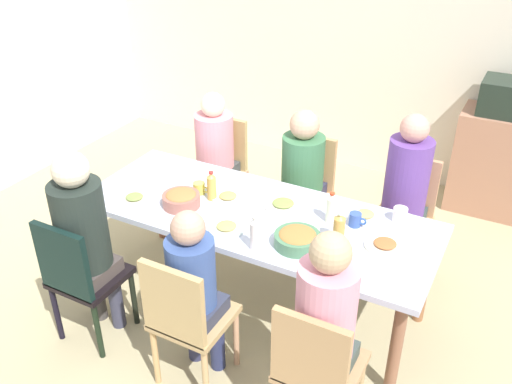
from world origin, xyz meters
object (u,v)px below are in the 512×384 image
(chair_2, at_px, (221,165))
(plate_5, at_px, (385,245))
(plate_0, at_px, (135,198))
(bottle_2, at_px, (339,228))
(dining_table, at_px, (256,222))
(chair_0, at_px, (316,367))
(bowl_0, at_px, (297,239))
(bowl_1, at_px, (181,199))
(chair_5, at_px, (186,316))
(plate_1, at_px, (228,197))
(side_cabinet, at_px, (496,163))
(chair_3, at_px, (404,211))
(plate_3, at_px, (365,215))
(person_3, at_px, (406,187))
(plate_2, at_px, (283,205))
(cup_2, at_px, (355,220))
(person_5, at_px, (193,284))
(bottle_1, at_px, (331,208))
(microwave, at_px, (512,98))
(person_2, at_px, (214,149))
(cup_0, at_px, (344,251))
(person_1, at_px, (302,168))
(chair_4, at_px, (80,275))
(bottle_0, at_px, (254,234))
(bottle_3, at_px, (212,186))
(person_0, at_px, (326,320))
(person_4, at_px, (83,231))
(chair_1, at_px, (306,186))
(cup_3, at_px, (400,215))
(plate_4, at_px, (227,228))
(cup_1, at_px, (199,188))

(chair_2, height_order, plate_5, chair_2)
(plate_0, relative_size, bottle_2, 1.03)
(dining_table, xyz_separation_m, chair_0, (0.77, -0.82, -0.15))
(bowl_0, relative_size, bowl_1, 1.10)
(chair_5, xyz_separation_m, plate_1, (-0.24, 0.88, 0.23))
(plate_5, xyz_separation_m, side_cabinet, (0.40, 2.06, -0.29))
(chair_3, height_order, plate_3, chair_3)
(dining_table, relative_size, plate_0, 11.02)
(person_3, relative_size, plate_2, 5.06)
(cup_2, bearing_deg, person_5, -124.90)
(bottle_1, distance_m, side_cabinet, 2.14)
(cup_2, bearing_deg, microwave, 71.78)
(plate_3, xyz_separation_m, bowl_0, (-0.25, -0.48, 0.03))
(person_2, bearing_deg, cup_2, -22.90)
(microwave, bearing_deg, chair_0, -99.33)
(plate_3, bearing_deg, bowl_1, -159.02)
(chair_5, distance_m, cup_0, 0.95)
(chair_2, xyz_separation_m, cup_2, (1.38, -0.67, 0.26))
(chair_5, bearing_deg, microwave, 66.73)
(person_1, xyz_separation_m, plate_3, (0.64, -0.46, 0.03))
(chair_2, height_order, microwave, microwave)
(chair_3, relative_size, bowl_0, 3.32)
(person_5, distance_m, bowl_1, 0.75)
(chair_0, distance_m, microwave, 2.98)
(person_3, xyz_separation_m, chair_5, (-0.77, -1.56, -0.25))
(plate_5, height_order, cup_0, cup_0)
(person_1, relative_size, bottle_1, 5.64)
(person_3, bearing_deg, plate_1, -146.38)
(plate_0, height_order, microwave, microwave)
(chair_4, relative_size, plate_1, 4.21)
(plate_2, bearing_deg, person_3, 42.17)
(bottle_0, bearing_deg, dining_table, 116.57)
(bottle_3, bearing_deg, person_0, -33.87)
(person_4, xyz_separation_m, bottle_3, (0.43, 0.74, 0.05))
(microwave, bearing_deg, chair_3, -110.83)
(chair_1, distance_m, person_5, 1.56)
(cup_2, bearing_deg, bottle_1, -169.69)
(dining_table, height_order, person_5, person_5)
(plate_2, relative_size, cup_3, 2.03)
(chair_2, relative_size, bottle_2, 4.43)
(dining_table, bearing_deg, side_cabinet, 59.01)
(person_5, height_order, bowl_1, person_5)
(chair_3, distance_m, person_4, 2.20)
(dining_table, height_order, plate_1, plate_1)
(person_0, distance_m, bottle_2, 0.70)
(person_2, xyz_separation_m, chair_3, (1.54, 0.09, -0.19))
(person_3, height_order, plate_4, person_3)
(bowl_1, distance_m, cup_1, 0.19)
(plate_0, xyz_separation_m, cup_1, (0.33, 0.28, 0.03))
(chair_4, height_order, cup_2, chair_4)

